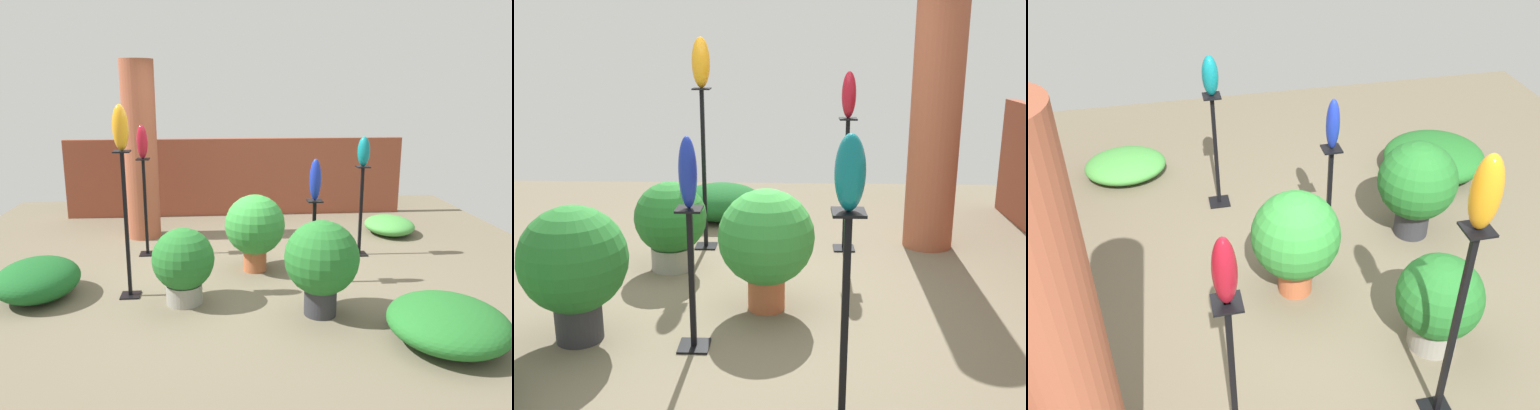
# 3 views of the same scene
# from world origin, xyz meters

# --- Properties ---
(ground_plane) EXTENTS (8.00, 8.00, 0.00)m
(ground_plane) POSITION_xyz_m (0.00, 0.00, 0.00)
(ground_plane) COLOR #6B604C
(brick_pillar) EXTENTS (0.47, 0.47, 2.50)m
(brick_pillar) POSITION_xyz_m (-1.40, 1.60, 1.25)
(brick_pillar) COLOR #9E5138
(brick_pillar) RESTS_ON ground
(pedestal_ruby) EXTENTS (0.20, 0.20, 1.26)m
(pedestal_ruby) POSITION_xyz_m (-1.26, 0.78, 0.58)
(pedestal_ruby) COLOR black
(pedestal_ruby) RESTS_ON ground
(pedestal_cobalt) EXTENTS (0.20, 0.20, 0.95)m
(pedestal_cobalt) POSITION_xyz_m (0.70, -0.35, 0.43)
(pedestal_cobalt) COLOR black
(pedestal_cobalt) RESTS_ON ground
(pedestal_teal) EXTENTS (0.20, 0.20, 1.16)m
(pedestal_teal) POSITION_xyz_m (1.48, 0.54, 0.53)
(pedestal_teal) COLOR black
(pedestal_teal) RESTS_ON ground
(pedestal_amber) EXTENTS (0.20, 0.20, 1.52)m
(pedestal_amber) POSITION_xyz_m (-1.27, -0.55, 0.71)
(pedestal_amber) COLOR black
(pedestal_amber) RESTS_ON ground
(art_vase_ruby) EXTENTS (0.13, 0.13, 0.42)m
(art_vase_ruby) POSITION_xyz_m (-1.26, 0.78, 1.47)
(art_vase_ruby) COLOR maroon
(art_vase_ruby) RESTS_ON pedestal_ruby
(art_vase_cobalt) EXTENTS (0.13, 0.11, 0.45)m
(art_vase_cobalt) POSITION_xyz_m (0.70, -0.35, 1.17)
(art_vase_cobalt) COLOR #192D9E
(art_vase_cobalt) RESTS_ON pedestal_cobalt
(art_vase_teal) EXTENTS (0.15, 0.15, 0.37)m
(art_vase_teal) POSITION_xyz_m (1.48, 0.54, 1.35)
(art_vase_teal) COLOR #0F727A
(art_vase_teal) RESTS_ON pedestal_teal
(art_vase_amber) EXTENTS (0.16, 0.16, 0.45)m
(art_vase_amber) POSITION_xyz_m (-1.27, -0.55, 1.75)
(art_vase_amber) COLOR orange
(art_vase_amber) RESTS_ON pedestal_amber
(potted_plant_front_left) EXTENTS (0.62, 0.62, 0.78)m
(potted_plant_front_left) POSITION_xyz_m (-0.70, -0.77, 0.43)
(potted_plant_front_left) COLOR gray
(potted_plant_front_left) RESTS_ON ground
(potted_plant_mid_right) EXTENTS (0.71, 0.71, 0.92)m
(potted_plant_mid_right) POSITION_xyz_m (0.62, -1.14, 0.54)
(potted_plant_mid_right) COLOR #2D2D33
(potted_plant_mid_right) RESTS_ON ground
(potted_plant_front_right) EXTENTS (0.71, 0.71, 0.91)m
(potted_plant_front_right) POSITION_xyz_m (0.09, 0.09, 0.54)
(potted_plant_front_right) COLOR #B25B38
(potted_plant_front_right) RESTS_ON ground
(foliage_bed_east) EXTENTS (0.84, 0.94, 0.40)m
(foliage_bed_east) POSITION_xyz_m (-2.21, -0.51, 0.20)
(foliage_bed_east) COLOR #195923
(foliage_bed_east) RESTS_ON ground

